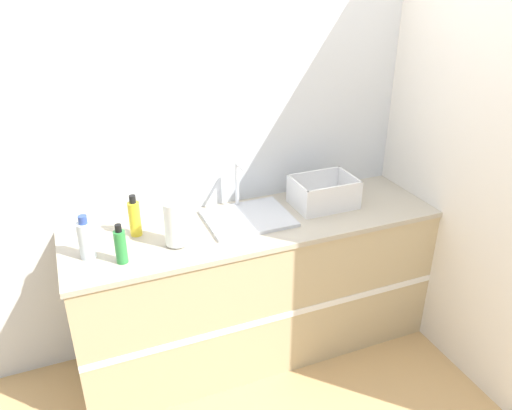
# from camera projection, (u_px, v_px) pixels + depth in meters

# --- Properties ---
(ground_plane) EXTENTS (12.00, 12.00, 0.00)m
(ground_plane) POSITION_uv_depth(u_px,v_px,m) (275.00, 376.00, 3.00)
(ground_plane) COLOR tan
(wall_back) EXTENTS (4.53, 0.06, 2.60)m
(wall_back) POSITION_uv_depth(u_px,v_px,m) (235.00, 138.00, 2.95)
(wall_back) COLOR silver
(wall_back) RESTS_ON ground_plane
(wall_right) EXTENTS (0.06, 2.60, 2.60)m
(wall_right) POSITION_uv_depth(u_px,v_px,m) (422.00, 132.00, 3.05)
(wall_right) COLOR silver
(wall_right) RESTS_ON ground_plane
(counter_cabinet) EXTENTS (2.16, 0.63, 0.90)m
(counter_cabinet) POSITION_uv_depth(u_px,v_px,m) (256.00, 286.00, 3.05)
(counter_cabinet) COLOR tan
(counter_cabinet) RESTS_ON ground_plane
(sink) EXTENTS (0.48, 0.39, 0.30)m
(sink) POSITION_uv_depth(u_px,v_px,m) (247.00, 216.00, 2.87)
(sink) COLOR silver
(sink) RESTS_ON counter_cabinet
(paper_towel_roll) EXTENTS (0.12, 0.12, 0.24)m
(paper_towel_roll) POSITION_uv_depth(u_px,v_px,m) (175.00, 224.00, 2.56)
(paper_towel_roll) COLOR #4C4C51
(paper_towel_roll) RESTS_ON counter_cabinet
(dish_rack) EXTENTS (0.37, 0.27, 0.18)m
(dish_rack) POSITION_uv_depth(u_px,v_px,m) (323.00, 195.00, 3.01)
(dish_rack) COLOR white
(dish_rack) RESTS_ON counter_cabinet
(bottle_clear) EXTENTS (0.08, 0.08, 0.23)m
(bottle_clear) POSITION_uv_depth(u_px,v_px,m) (86.00, 239.00, 2.46)
(bottle_clear) COLOR silver
(bottle_clear) RESTS_ON counter_cabinet
(bottle_green) EXTENTS (0.06, 0.06, 0.21)m
(bottle_green) POSITION_uv_depth(u_px,v_px,m) (121.00, 246.00, 2.42)
(bottle_green) COLOR #2D8C3D
(bottle_green) RESTS_ON counter_cabinet
(bottle_yellow) EXTENTS (0.06, 0.06, 0.23)m
(bottle_yellow) POSITION_uv_depth(u_px,v_px,m) (135.00, 218.00, 2.67)
(bottle_yellow) COLOR yellow
(bottle_yellow) RESTS_ON counter_cabinet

